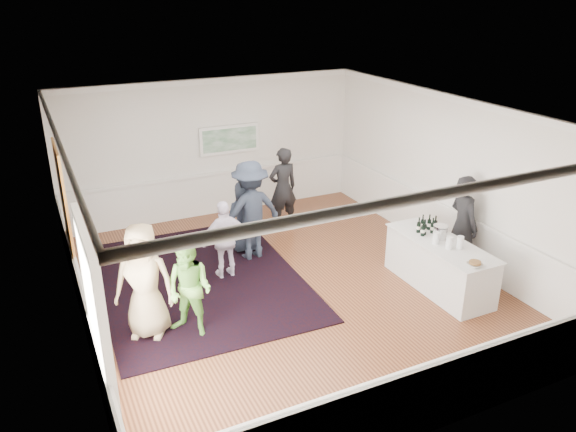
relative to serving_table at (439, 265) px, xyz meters
name	(u,v)px	position (x,y,z in m)	size (l,w,h in m)	color
floor	(287,287)	(-2.46, 1.18, -0.45)	(8.00, 8.00, 0.00)	brown
ceiling	(287,112)	(-2.46, 1.18, 2.75)	(7.00, 8.00, 0.02)	white
wall_left	(71,242)	(-5.96, 1.18, 1.15)	(0.02, 8.00, 3.20)	white
wall_right	(448,177)	(1.04, 1.18, 1.15)	(0.02, 8.00, 3.20)	white
wall_back	(213,148)	(-2.46, 5.18, 1.15)	(7.00, 0.02, 3.20)	white
wall_front	(440,322)	(-2.46, -2.82, 1.15)	(7.00, 0.02, 3.20)	white
wainscoting	(287,262)	(-2.46, 1.18, 0.05)	(7.00, 8.00, 1.00)	white
mirror	(64,200)	(-5.91, 2.48, 1.35)	(0.05, 1.25, 1.85)	#F6A648
doorway	(95,316)	(-5.90, -0.72, 0.96)	(0.10, 1.78, 2.56)	white
landscape_painting	(230,139)	(-2.06, 5.13, 1.33)	(1.44, 0.06, 0.66)	white
area_rug	(200,280)	(-3.82, 2.08, -0.44)	(3.54, 4.65, 0.02)	black
serving_table	(439,265)	(0.00, 0.00, 0.00)	(0.85, 2.22, 0.90)	silver
bartender	(463,225)	(0.74, 0.32, 0.51)	(0.70, 0.46, 1.93)	black
guest_tan	(144,281)	(-5.04, 0.78, 0.48)	(0.91, 0.59, 1.86)	tan
guest_green	(189,289)	(-4.43, 0.51, 0.33)	(0.76, 0.59, 1.56)	#76BF4C
guest_lilac	(225,240)	(-3.30, 2.04, 0.30)	(0.88, 0.37, 1.50)	white
guest_dark_a	(251,211)	(-2.57, 2.60, 0.55)	(1.29, 0.74, 2.00)	#212938
guest_dark_b	(283,188)	(-1.34, 3.74, 0.47)	(0.67, 0.44, 1.84)	black
guest_navy	(244,217)	(-2.58, 2.94, 0.30)	(0.73, 0.48, 1.50)	#212938
wine_bottles	(427,224)	(0.02, 0.47, 0.60)	(0.42, 0.30, 0.31)	black
juice_pitchers	(448,241)	(-0.04, -0.20, 0.57)	(0.37, 0.44, 0.24)	#6BBB42
ice_bucket	(440,232)	(0.07, 0.15, 0.56)	(0.26, 0.26, 0.24)	silver
nut_bowl	(475,264)	(-0.12, -0.94, 0.48)	(0.25, 0.25, 0.08)	white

